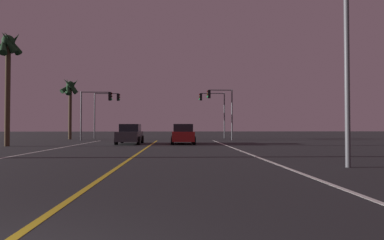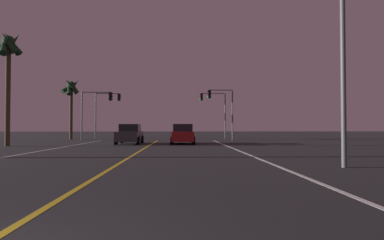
{
  "view_description": "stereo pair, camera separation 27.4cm",
  "coord_description": "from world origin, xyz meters",
  "px_view_note": "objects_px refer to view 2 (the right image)",
  "views": [
    {
      "loc": [
        2.12,
        -2.36,
        1.45
      ],
      "look_at": [
        3.54,
        27.07,
        2.11
      ],
      "focal_mm": 29.22,
      "sensor_mm": 36.0,
      "label": 1
    },
    {
      "loc": [
        2.4,
        -2.36,
        1.45
      ],
      "look_at": [
        3.54,
        27.07,
        2.11
      ],
      "focal_mm": 29.22,
      "sensor_mm": 36.0,
      "label": 2
    }
  ],
  "objects_px": {
    "car_ahead_far": "(183,134)",
    "street_lamp_right_near": "(331,15)",
    "palm_tree_left_mid": "(8,54)",
    "car_oncoming": "(130,134)",
    "palm_tree_left_far": "(71,91)",
    "traffic_light_far_right": "(213,105)",
    "traffic_light_far_left": "(108,105)",
    "traffic_light_near_right": "(221,103)",
    "traffic_light_near_left": "(97,104)"
  },
  "relations": [
    {
      "from": "car_ahead_far",
      "to": "street_lamp_right_near",
      "type": "relative_size",
      "value": 0.49
    },
    {
      "from": "car_ahead_far",
      "to": "palm_tree_left_mid",
      "type": "distance_m",
      "value": 14.86
    },
    {
      "from": "car_oncoming",
      "to": "palm_tree_left_far",
      "type": "bearing_deg",
      "value": -139.95
    },
    {
      "from": "traffic_light_far_right",
      "to": "traffic_light_far_left",
      "type": "relative_size",
      "value": 1.02
    },
    {
      "from": "street_lamp_right_near",
      "to": "palm_tree_left_mid",
      "type": "bearing_deg",
      "value": -35.44
    },
    {
      "from": "car_ahead_far",
      "to": "street_lamp_right_near",
      "type": "distance_m",
      "value": 17.24
    },
    {
      "from": "car_oncoming",
      "to": "traffic_light_near_right",
      "type": "height_order",
      "value": "traffic_light_near_right"
    },
    {
      "from": "car_ahead_far",
      "to": "traffic_light_far_right",
      "type": "relative_size",
      "value": 0.74
    },
    {
      "from": "traffic_light_far_right",
      "to": "palm_tree_left_far",
      "type": "bearing_deg",
      "value": 7.85
    },
    {
      "from": "traffic_light_near_right",
      "to": "traffic_light_far_right",
      "type": "xyz_separation_m",
      "value": [
        -0.22,
        5.5,
        0.18
      ]
    },
    {
      "from": "car_oncoming",
      "to": "palm_tree_left_far",
      "type": "height_order",
      "value": "palm_tree_left_far"
    },
    {
      "from": "palm_tree_left_mid",
      "to": "palm_tree_left_far",
      "type": "bearing_deg",
      "value": 88.96
    },
    {
      "from": "street_lamp_right_near",
      "to": "palm_tree_left_mid",
      "type": "distance_m",
      "value": 22.73
    },
    {
      "from": "street_lamp_right_near",
      "to": "traffic_light_near_left",
      "type": "bearing_deg",
      "value": -57.99
    },
    {
      "from": "traffic_light_far_left",
      "to": "palm_tree_left_mid",
      "type": "xyz_separation_m",
      "value": [
        -3.95,
        -15.37,
        2.78
      ]
    },
    {
      "from": "car_ahead_far",
      "to": "palm_tree_left_far",
      "type": "height_order",
      "value": "palm_tree_left_far"
    },
    {
      "from": "traffic_light_far_right",
      "to": "street_lamp_right_near",
      "type": "bearing_deg",
      "value": 92.43
    },
    {
      "from": "traffic_light_near_right",
      "to": "street_lamp_right_near",
      "type": "bearing_deg",
      "value": 92.47
    },
    {
      "from": "car_ahead_far",
      "to": "car_oncoming",
      "type": "bearing_deg",
      "value": 86.19
    },
    {
      "from": "traffic_light_near_right",
      "to": "street_lamp_right_near",
      "type": "xyz_separation_m",
      "value": [
        0.99,
        -23.02,
        1.37
      ]
    },
    {
      "from": "car_ahead_far",
      "to": "palm_tree_left_far",
      "type": "relative_size",
      "value": 0.58
    },
    {
      "from": "traffic_light_near_left",
      "to": "street_lamp_right_near",
      "type": "relative_size",
      "value": 0.6
    },
    {
      "from": "traffic_light_near_left",
      "to": "traffic_light_far_right",
      "type": "bearing_deg",
      "value": 22.66
    },
    {
      "from": "traffic_light_near_right",
      "to": "palm_tree_left_mid",
      "type": "height_order",
      "value": "palm_tree_left_mid"
    },
    {
      "from": "car_ahead_far",
      "to": "traffic_light_far_left",
      "type": "height_order",
      "value": "traffic_light_far_left"
    },
    {
      "from": "car_oncoming",
      "to": "traffic_light_far_right",
      "type": "height_order",
      "value": "traffic_light_far_right"
    },
    {
      "from": "traffic_light_near_left",
      "to": "palm_tree_left_mid",
      "type": "relative_size",
      "value": 0.59
    },
    {
      "from": "car_ahead_far",
      "to": "traffic_light_near_right",
      "type": "relative_size",
      "value": 0.77
    },
    {
      "from": "car_ahead_far",
      "to": "traffic_light_far_left",
      "type": "bearing_deg",
      "value": 36.15
    },
    {
      "from": "car_oncoming",
      "to": "car_ahead_far",
      "type": "xyz_separation_m",
      "value": [
        4.54,
        -0.3,
        0.0
      ]
    },
    {
      "from": "car_ahead_far",
      "to": "traffic_light_near_left",
      "type": "xyz_separation_m",
      "value": [
        -9.18,
        7.25,
        3.11
      ]
    },
    {
      "from": "traffic_light_far_left",
      "to": "palm_tree_left_far",
      "type": "distance_m",
      "value": 4.65
    },
    {
      "from": "traffic_light_near_left",
      "to": "street_lamp_right_near",
      "type": "height_order",
      "value": "street_lamp_right_near"
    },
    {
      "from": "traffic_light_far_right",
      "to": "traffic_light_far_left",
      "type": "bearing_deg",
      "value": 0.0
    },
    {
      "from": "traffic_light_near_left",
      "to": "car_oncoming",
      "type": "bearing_deg",
      "value": -56.25
    },
    {
      "from": "palm_tree_left_mid",
      "to": "palm_tree_left_far",
      "type": "relative_size",
      "value": 1.21
    },
    {
      "from": "palm_tree_left_far",
      "to": "palm_tree_left_mid",
      "type": "bearing_deg",
      "value": -91.04
    },
    {
      "from": "car_oncoming",
      "to": "traffic_light_near_right",
      "type": "relative_size",
      "value": 0.77
    },
    {
      "from": "traffic_light_far_left",
      "to": "palm_tree_left_mid",
      "type": "relative_size",
      "value": 0.64
    },
    {
      "from": "traffic_light_far_right",
      "to": "palm_tree_left_far",
      "type": "relative_size",
      "value": 0.79
    },
    {
      "from": "traffic_light_near_right",
      "to": "traffic_light_near_left",
      "type": "bearing_deg",
      "value": 0.0
    },
    {
      "from": "traffic_light_near_right",
      "to": "car_oncoming",
      "type": "bearing_deg",
      "value": 38.43
    },
    {
      "from": "car_oncoming",
      "to": "traffic_light_near_right",
      "type": "xyz_separation_m",
      "value": [
        8.76,
        6.95,
        3.28
      ]
    },
    {
      "from": "traffic_light_far_right",
      "to": "palm_tree_left_mid",
      "type": "bearing_deg",
      "value": 41.68
    },
    {
      "from": "traffic_light_near_right",
      "to": "palm_tree_left_far",
      "type": "xyz_separation_m",
      "value": [
        -17.24,
        3.15,
        1.63
      ]
    },
    {
      "from": "traffic_light_near_left",
      "to": "palm_tree_left_far",
      "type": "distance_m",
      "value": 5.29
    },
    {
      "from": "car_ahead_far",
      "to": "street_lamp_right_near",
      "type": "xyz_separation_m",
      "value": [
        5.21,
        -15.77,
        4.65
      ]
    },
    {
      "from": "traffic_light_far_left",
      "to": "street_lamp_right_near",
      "type": "height_order",
      "value": "street_lamp_right_near"
    },
    {
      "from": "traffic_light_near_right",
      "to": "palm_tree_left_far",
      "type": "bearing_deg",
      "value": -10.36
    },
    {
      "from": "traffic_light_near_right",
      "to": "traffic_light_far_left",
      "type": "xyz_separation_m",
      "value": [
        -13.53,
        5.5,
        0.12
      ]
    }
  ]
}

